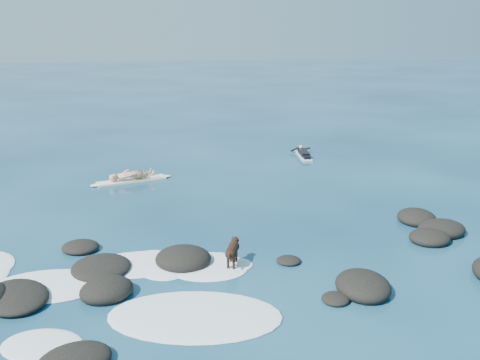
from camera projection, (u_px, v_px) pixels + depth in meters
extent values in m
plane|color=#0A2642|center=(209.00, 258.00, 14.11)|extent=(160.00, 160.00, 0.00)
ellipsoid|color=black|center=(363.00, 286.00, 12.29)|extent=(1.42, 1.63, 0.55)
ellipsoid|color=black|center=(371.00, 278.00, 12.86)|extent=(0.71, 0.74, 0.21)
ellipsoid|color=black|center=(430.00, 238.00, 15.12)|extent=(1.36, 1.28, 0.45)
ellipsoid|color=black|center=(336.00, 299.00, 11.87)|extent=(0.85, 0.85, 0.22)
ellipsoid|color=black|center=(107.00, 290.00, 12.09)|extent=(1.58, 1.51, 0.54)
ellipsoid|color=black|center=(15.00, 297.00, 11.87)|extent=(2.04, 2.22, 0.38)
ellipsoid|color=black|center=(289.00, 261.00, 13.81)|extent=(0.76, 0.72, 0.19)
ellipsoid|color=black|center=(183.00, 259.00, 13.69)|extent=(1.83, 1.79, 0.57)
ellipsoid|color=black|center=(417.00, 218.00, 16.66)|extent=(1.48, 1.57, 0.50)
ellipsoid|color=black|center=(80.00, 247.00, 14.57)|extent=(1.29, 1.24, 0.32)
ellipsoid|color=black|center=(442.00, 229.00, 15.70)|extent=(1.66, 1.44, 0.52)
ellipsoid|color=black|center=(101.00, 267.00, 13.32)|extent=(1.53, 1.61, 0.37)
ellipsoid|color=white|center=(213.00, 260.00, 13.91)|extent=(1.65, 1.32, 0.12)
ellipsoid|color=white|center=(48.00, 286.00, 12.56)|extent=(2.92, 2.02, 0.12)
ellipsoid|color=white|center=(159.00, 265.00, 13.67)|extent=(1.97, 2.34, 0.12)
ellipsoid|color=white|center=(139.00, 264.00, 13.69)|extent=(3.14, 1.70, 0.12)
ellipsoid|color=white|center=(42.00, 345.00, 10.23)|extent=(1.88, 1.61, 0.12)
ellipsoid|color=white|center=(208.00, 269.00, 13.44)|extent=(2.29, 1.84, 0.12)
ellipsoid|color=white|center=(195.00, 316.00, 11.27)|extent=(4.13, 2.98, 0.12)
ellipsoid|color=white|center=(232.00, 265.00, 13.64)|extent=(1.10, 0.90, 0.12)
cube|color=#FFF1CB|center=(132.00, 181.00, 20.88)|extent=(2.72, 1.24, 0.09)
ellipsoid|color=#FFF1CB|center=(164.00, 176.00, 21.45)|extent=(0.59, 0.43, 0.10)
ellipsoid|color=#FFF1CB|center=(97.00, 185.00, 20.31)|extent=(0.59, 0.43, 0.10)
imported|color=tan|center=(130.00, 158.00, 20.62)|extent=(0.57, 0.72, 1.73)
cube|color=white|center=(304.00, 156.00, 24.87)|extent=(0.66, 1.99, 0.07)
ellipsoid|color=white|center=(300.00, 151.00, 25.81)|extent=(0.28, 0.45, 0.07)
cube|color=black|center=(304.00, 153.00, 24.83)|extent=(0.49, 1.23, 0.20)
sphere|color=tan|center=(301.00, 147.00, 25.47)|extent=(0.23, 0.23, 0.20)
cylinder|color=black|center=(295.00, 149.00, 25.61)|extent=(0.49, 0.22, 0.22)
cylinder|color=black|center=(305.00, 149.00, 25.65)|extent=(0.47, 0.31, 0.22)
cube|color=black|center=(307.00, 157.00, 24.21)|extent=(0.35, 0.52, 0.12)
cylinder|color=black|center=(232.00, 250.00, 13.42)|extent=(0.44, 0.61, 0.27)
sphere|color=black|center=(234.00, 246.00, 13.65)|extent=(0.36, 0.36, 0.28)
sphere|color=black|center=(230.00, 254.00, 13.18)|extent=(0.33, 0.33, 0.25)
sphere|color=black|center=(235.00, 240.00, 13.78)|extent=(0.26, 0.26, 0.20)
cone|color=black|center=(236.00, 239.00, 13.89)|extent=(0.14, 0.15, 0.10)
cone|color=black|center=(233.00, 237.00, 13.75)|extent=(0.11, 0.10, 0.10)
cone|color=black|center=(237.00, 238.00, 13.74)|extent=(0.11, 0.10, 0.10)
cylinder|color=black|center=(231.00, 257.00, 13.69)|extent=(0.09, 0.09, 0.36)
cylinder|color=black|center=(236.00, 258.00, 13.67)|extent=(0.09, 0.09, 0.36)
cylinder|color=black|center=(228.00, 264.00, 13.33)|extent=(0.09, 0.09, 0.36)
cylinder|color=black|center=(234.00, 264.00, 13.31)|extent=(0.09, 0.09, 0.36)
cylinder|color=black|center=(229.00, 254.00, 13.05)|extent=(0.14, 0.26, 0.16)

